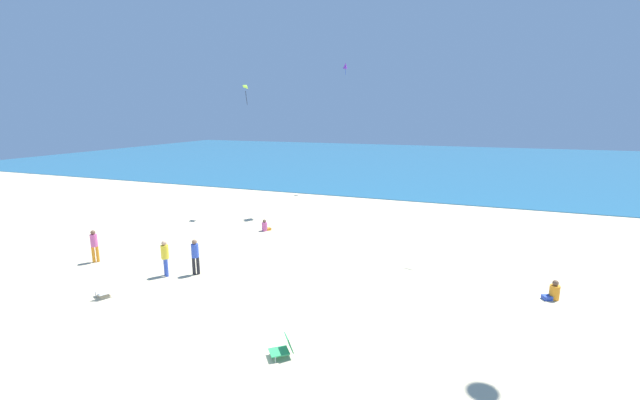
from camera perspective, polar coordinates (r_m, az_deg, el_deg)
name	(u,v)px	position (r m, az deg, el deg)	size (l,w,h in m)	color
ground_plane	(332,242)	(22.43, 1.75, -5.94)	(120.00, 120.00, 0.00)	beige
ocean_water	(424,161)	(63.22, 14.27, 5.35)	(120.00, 60.00, 0.05)	#236084
beach_chair_mid_beach	(105,290)	(17.98, -27.85, -11.00)	(0.78, 0.73, 0.66)	white
beach_chair_near_camera	(284,347)	(12.57, -5.12, -19.82)	(0.81, 0.79, 0.64)	#2D9956
person_0	(165,256)	(18.90, -20.83, -7.27)	(0.44, 0.44, 1.59)	blue
person_1	(265,227)	(24.77, -7.67, -3.69)	(0.57, 0.62, 0.70)	#D8599E
person_2	(94,244)	(22.02, -28.99, -5.37)	(0.44, 0.44, 1.56)	orange
person_3	(553,292)	(18.11, 29.81, -11.12)	(0.69, 0.55, 0.77)	orange
person_4	(195,254)	(18.64, -17.03, -7.28)	(0.45, 0.45, 1.59)	black
kite_lime	(247,87)	(28.62, -10.22, 15.32)	(0.61, 0.59, 1.38)	#99DB33
kite_purple	(345,66)	(37.42, 3.57, 18.20)	(0.62, 0.62, 1.04)	purple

